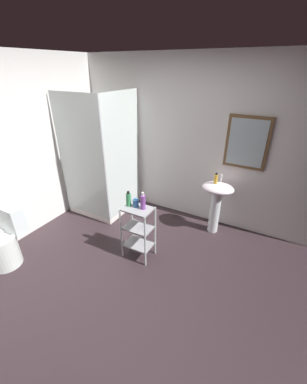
{
  "coord_description": "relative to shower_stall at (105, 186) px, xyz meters",
  "views": [
    {
      "loc": [
        1.34,
        -1.65,
        2.3
      ],
      "look_at": [
        0.09,
        0.61,
        0.95
      ],
      "focal_mm": 22.67,
      "sensor_mm": 36.0,
      "label": 1
    }
  ],
  "objects": [
    {
      "name": "ground_plane",
      "position": [
        1.21,
        -1.22,
        -0.47
      ],
      "size": [
        4.2,
        4.2,
        0.02
      ],
      "primitive_type": "cube",
      "color": "#312429"
    },
    {
      "name": "wall_back",
      "position": [
        1.22,
        0.63,
        0.79
      ],
      "size": [
        4.2,
        0.14,
        2.5
      ],
      "color": "white",
      "rests_on": "ground_plane"
    },
    {
      "name": "wall_left",
      "position": [
        -0.64,
        -1.22,
        0.79
      ],
      "size": [
        0.1,
        4.2,
        2.5
      ],
      "primitive_type": "cube",
      "color": "white",
      "rests_on": "ground_plane"
    },
    {
      "name": "shower_stall",
      "position": [
        0.0,
        0.0,
        0.0
      ],
      "size": [
        0.92,
        0.92,
        2.0
      ],
      "color": "white",
      "rests_on": "ground_plane"
    },
    {
      "name": "pedestal_sink",
      "position": [
        1.85,
        0.3,
        0.12
      ],
      "size": [
        0.46,
        0.37,
        0.81
      ],
      "color": "white",
      "rests_on": "ground_plane"
    },
    {
      "name": "sink_faucet",
      "position": [
        1.85,
        0.42,
        0.4
      ],
      "size": [
        0.03,
        0.03,
        0.1
      ],
      "primitive_type": "cylinder",
      "color": "silver",
      "rests_on": "pedestal_sink"
    },
    {
      "name": "toilet",
      "position": [
        -0.27,
        -1.66,
        -0.15
      ],
      "size": [
        0.37,
        0.49,
        0.76
      ],
      "color": "white",
      "rests_on": "ground_plane"
    },
    {
      "name": "storage_cart",
      "position": [
        1.14,
        -0.73,
        -0.03
      ],
      "size": [
        0.38,
        0.28,
        0.74
      ],
      "color": "silver",
      "rests_on": "ground_plane"
    },
    {
      "name": "hand_soap_bottle",
      "position": [
        1.81,
        0.31,
        0.42
      ],
      "size": [
        0.05,
        0.05,
        0.16
      ],
      "color": "gold",
      "rests_on": "pedestal_sink"
    },
    {
      "name": "body_wash_bottle_green",
      "position": [
        1.01,
        -0.72,
        0.36
      ],
      "size": [
        0.06,
        0.06,
        0.2
      ],
      "color": "#389657",
      "rests_on": "storage_cart"
    },
    {
      "name": "conditioner_bottle_purple",
      "position": [
        1.2,
        -0.7,
        0.37
      ],
      "size": [
        0.06,
        0.06,
        0.22
      ],
      "color": "purple",
      "rests_on": "storage_cart"
    },
    {
      "name": "rinse_cup",
      "position": [
        1.09,
        -0.69,
        0.33
      ],
      "size": [
        0.07,
        0.07,
        0.1
      ],
      "primitive_type": "cylinder",
      "color": "#3870B2",
      "rests_on": "storage_cart"
    }
  ]
}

